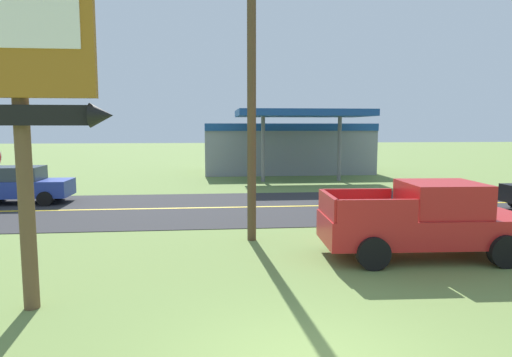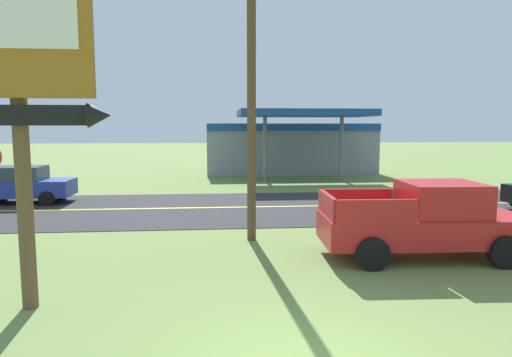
% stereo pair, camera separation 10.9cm
% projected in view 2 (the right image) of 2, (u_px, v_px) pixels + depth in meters
% --- Properties ---
extents(road_asphalt, '(140.00, 8.00, 0.02)m').
position_uv_depth(road_asphalt, '(245.00, 207.00, 19.01)').
color(road_asphalt, '#2B2B2D').
rests_on(road_asphalt, ground).
extents(road_centre_line, '(126.00, 0.20, 0.01)m').
position_uv_depth(road_centre_line, '(245.00, 207.00, 19.01)').
color(road_centre_line, gold).
rests_on(road_centre_line, road_asphalt).
extents(motel_sign, '(3.02, 0.54, 6.62)m').
position_uv_depth(motel_sign, '(17.00, 64.00, 7.87)').
color(motel_sign, brown).
rests_on(motel_sign, ground).
extents(utility_pole, '(1.83, 0.26, 9.97)m').
position_uv_depth(utility_pole, '(251.00, 60.00, 12.99)').
color(utility_pole, brown).
rests_on(utility_pole, ground).
extents(gas_station, '(12.00, 11.50, 4.40)m').
position_uv_depth(gas_station, '(289.00, 146.00, 33.59)').
color(gas_station, gray).
rests_on(gas_station, ground).
extents(pickup_red_parked_on_lawn, '(5.28, 2.41, 1.96)m').
position_uv_depth(pickup_red_parked_on_lawn, '(426.00, 221.00, 11.67)').
color(pickup_red_parked_on_lawn, red).
rests_on(pickup_red_parked_on_lawn, ground).
extents(car_blue_far_lane, '(4.20, 2.00, 1.64)m').
position_uv_depth(car_blue_far_lane, '(22.00, 185.00, 20.02)').
color(car_blue_far_lane, '#233893').
rests_on(car_blue_far_lane, ground).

